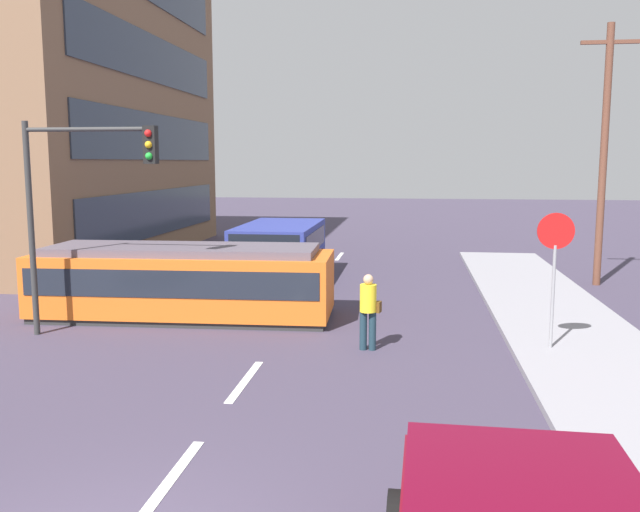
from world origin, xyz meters
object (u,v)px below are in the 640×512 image
(city_bus, at_px, (280,248))
(utility_pole_mid, at_px, (604,151))
(traffic_light_mast, at_px, (80,186))
(pedestrian_crossing, at_px, (368,307))
(streetcar_tram, at_px, (184,281))
(stop_sign, at_px, (555,252))

(city_bus, height_order, utility_pole_mid, utility_pole_mid)
(traffic_light_mast, bearing_deg, pedestrian_crossing, -2.36)
(pedestrian_crossing, distance_m, utility_pole_mid, 11.83)
(city_bus, relative_size, utility_pole_mid, 0.61)
(streetcar_tram, relative_size, city_bus, 1.51)
(stop_sign, height_order, utility_pole_mid, utility_pole_mid)
(traffic_light_mast, bearing_deg, streetcar_tram, 53.56)
(streetcar_tram, relative_size, utility_pole_mid, 0.93)
(city_bus, height_order, traffic_light_mast, traffic_light_mast)
(city_bus, distance_m, traffic_light_mast, 9.06)
(streetcar_tram, xyz_separation_m, pedestrian_crossing, (5.00, -2.46, -0.04))
(stop_sign, xyz_separation_m, utility_pole_mid, (3.18, 8.63, 2.21))
(pedestrian_crossing, height_order, utility_pole_mid, utility_pole_mid)
(pedestrian_crossing, xyz_separation_m, stop_sign, (3.88, 0.21, 1.25))
(streetcar_tram, distance_m, traffic_light_mast, 3.73)
(traffic_light_mast, relative_size, utility_pole_mid, 0.59)
(pedestrian_crossing, xyz_separation_m, utility_pole_mid, (7.06, 8.84, 3.46))
(city_bus, height_order, pedestrian_crossing, city_bus)
(streetcar_tram, distance_m, city_bus, 6.16)
(pedestrian_crossing, height_order, traffic_light_mast, traffic_light_mast)
(traffic_light_mast, bearing_deg, utility_pole_mid, 32.05)
(pedestrian_crossing, height_order, stop_sign, stop_sign)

